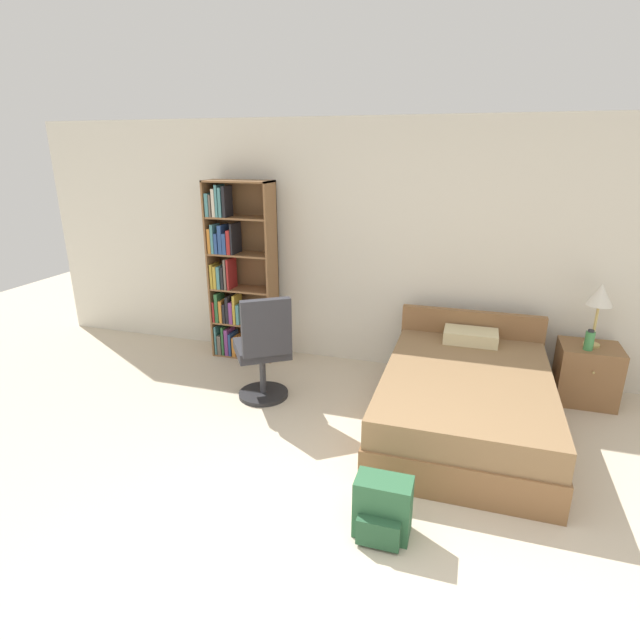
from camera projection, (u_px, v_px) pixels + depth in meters
ground_plane at (329, 603)px, 2.65m from camera, size 14.00×14.00×0.00m
wall_back at (418, 250)px, 5.15m from camera, size 9.00×0.06×2.60m
bookshelf at (235, 274)px, 5.56m from camera, size 0.73×0.31×1.98m
bed at (465, 398)px, 4.26m from camera, size 1.37×2.02×0.77m
office_chair at (264, 351)px, 4.63m from camera, size 0.70×0.72×1.06m
nightstand at (586, 374)px, 4.70m from camera, size 0.53×0.46×0.56m
table_lamp at (600, 297)px, 4.47m from camera, size 0.23×0.23×0.59m
water_bottle at (589, 340)px, 4.50m from camera, size 0.08×0.08×0.19m
backpack_green at (382, 509)px, 3.07m from camera, size 0.35×0.27×0.39m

